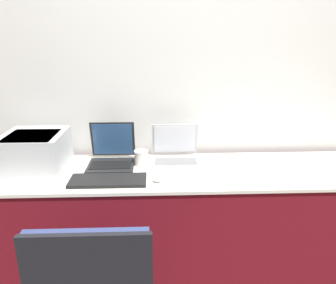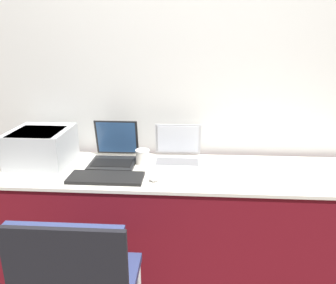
{
  "view_description": "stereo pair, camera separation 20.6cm",
  "coord_description": "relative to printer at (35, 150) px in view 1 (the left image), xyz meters",
  "views": [
    {
      "loc": [
        -0.24,
        -1.63,
        1.57
      ],
      "look_at": [
        -0.16,
        0.33,
        0.93
      ],
      "focal_mm": 35.0,
      "sensor_mm": 36.0,
      "label": 1
    },
    {
      "loc": [
        -0.03,
        -1.63,
        1.57
      ],
      "look_at": [
        -0.16,
        0.33,
        0.93
      ],
      "focal_mm": 35.0,
      "sensor_mm": 36.0,
      "label": 2
    }
  ],
  "objects": [
    {
      "name": "external_keyboard",
      "position": [
        0.49,
        -0.24,
        -0.11
      ],
      "size": [
        0.45,
        0.18,
        0.02
      ],
      "color": "black",
      "rests_on": "table"
    },
    {
      "name": "mouse",
      "position": [
        0.78,
        -0.25,
        -0.11
      ],
      "size": [
        0.06,
        0.04,
        0.03
      ],
      "color": "silver",
      "rests_on": "table"
    },
    {
      "name": "table",
      "position": [
        1.01,
        -0.07,
        -0.5
      ],
      "size": [
        2.49,
        0.62,
        0.75
      ],
      "color": "maroon",
      "rests_on": "ground_plane"
    },
    {
      "name": "laptop_right",
      "position": [
        0.9,
        0.1,
        -0.07
      ],
      "size": [
        0.32,
        0.28,
        0.24
      ],
      "color": "#B7B7BC",
      "rests_on": "table"
    },
    {
      "name": "laptop_left",
      "position": [
        0.48,
        0.05,
        -0.07
      ],
      "size": [
        0.3,
        0.31,
        0.27
      ],
      "color": "black",
      "rests_on": "table"
    },
    {
      "name": "wall_back",
      "position": [
        1.01,
        0.32,
        0.42
      ],
      "size": [
        8.0,
        0.05,
        2.6
      ],
      "color": "silver",
      "rests_on": "ground_plane"
    },
    {
      "name": "coffee_cup",
      "position": [
        0.67,
        0.02,
        -0.07
      ],
      "size": [
        0.09,
        0.09,
        0.1
      ],
      "color": "white",
      "rests_on": "table"
    },
    {
      "name": "printer",
      "position": [
        0.0,
        0.0,
        0.0
      ],
      "size": [
        0.37,
        0.39,
        0.23
      ],
      "color": "#B2B7BC",
      "rests_on": "table"
    }
  ]
}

